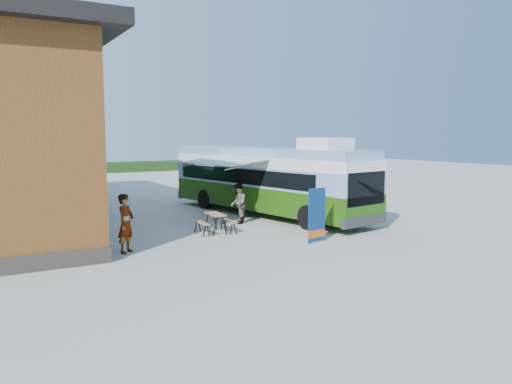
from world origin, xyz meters
TOP-DOWN VIEW (x-y plane):
  - ground at (0.00, 0.00)m, footprint 100.00×100.00m
  - hedge at (8.00, 38.00)m, footprint 40.00×3.00m
  - bus at (2.39, 5.49)m, footprint 4.58×12.51m
  - awning at (0.35, 5.45)m, footprint 3.24×4.54m
  - banner at (0.71, -0.80)m, footprint 0.86×0.28m
  - picnic_table at (-1.74, 2.59)m, footprint 1.46×1.32m
  - person_a at (-5.70, 1.03)m, footprint 0.84×0.83m
  - person_b at (0.06, 4.03)m, footprint 1.03×1.09m
  - slurry_tanker at (-5.36, 15.09)m, footprint 1.76×5.47m

SIDE VIEW (x-z plane):
  - ground at x=0.00m, z-range 0.00..0.00m
  - hedge at x=8.00m, z-range 0.00..1.00m
  - picnic_table at x=-1.74m, z-range 0.19..0.98m
  - banner at x=0.71m, z-range -0.18..1.80m
  - person_b at x=0.06m, z-range 0.00..1.78m
  - person_a at x=-5.70m, z-range 0.00..1.96m
  - slurry_tanker at x=-5.36m, z-range 0.15..2.17m
  - bus at x=2.39m, z-range -0.08..3.68m
  - awning at x=0.35m, z-range 2.48..3.00m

